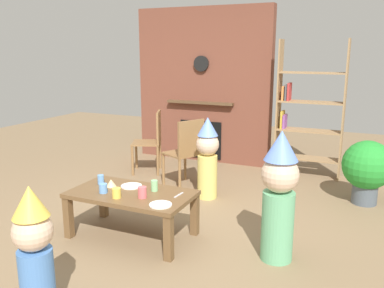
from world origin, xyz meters
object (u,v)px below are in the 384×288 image
(paper_cup_far_right, at_px, (103,188))
(paper_plate_rear, at_px, (161,205))
(dining_chair_left, at_px, (153,138))
(child_by_the_chairs, at_px, (207,156))
(paper_cup_far_left, at_px, (101,180))
(bookshelf, at_px, (305,114))
(child_with_cone_hat, at_px, (34,251))
(coffee_table, at_px, (131,199))
(dining_chair_middle, at_px, (187,149))
(paper_cup_near_left, at_px, (117,193))
(paper_cup_near_right, at_px, (142,192))
(potted_plant_tall, at_px, (367,168))
(paper_cup_center, at_px, (154,186))
(child_in_pink, at_px, (279,193))
(paper_plate_front, at_px, (131,186))
(birthday_cake_slice, at_px, (111,183))

(paper_cup_far_right, bearing_deg, paper_plate_rear, -5.38)
(dining_chair_left, bearing_deg, child_by_the_chairs, 126.30)
(paper_cup_far_left, bearing_deg, bookshelf, 59.17)
(paper_plate_rear, xyz_separation_m, child_with_cone_hat, (-0.31, -1.12, 0.04))
(paper_cup_far_right, distance_m, child_with_cone_hat, 1.23)
(coffee_table, relative_size, child_by_the_chairs, 1.17)
(child_by_the_chairs, height_order, dining_chair_middle, child_by_the_chairs)
(paper_cup_near_left, xyz_separation_m, paper_cup_near_right, (0.21, 0.10, 0.01))
(paper_cup_far_left, distance_m, child_by_the_chairs, 1.36)
(child_by_the_chairs, bearing_deg, coffee_table, 0.00)
(potted_plant_tall, bearing_deg, paper_cup_center, -136.76)
(paper_cup_far_left, relative_size, dining_chair_middle, 0.10)
(child_in_pink, bearing_deg, bookshelf, -90.77)
(paper_cup_far_right, relative_size, paper_plate_front, 0.43)
(bookshelf, relative_size, child_by_the_chairs, 1.93)
(paper_plate_front, relative_size, child_by_the_chairs, 0.21)
(paper_plate_front, distance_m, potted_plant_tall, 2.70)
(paper_cup_far_right, distance_m, dining_chair_left, 2.14)
(paper_cup_far_right, distance_m, child_in_pink, 1.61)
(paper_cup_center, bearing_deg, paper_cup_far_left, -176.13)
(coffee_table, relative_size, paper_plate_rear, 5.86)
(coffee_table, xyz_separation_m, paper_cup_near_right, (0.17, -0.09, 0.12))
(child_with_cone_hat, xyz_separation_m, dining_chair_left, (-0.97, 3.23, 0.02))
(bookshelf, distance_m, paper_cup_near_left, 3.14)
(paper_plate_front, bearing_deg, paper_cup_near_right, -40.64)
(paper_cup_far_left, distance_m, potted_plant_tall, 2.98)
(paper_cup_near_right, distance_m, potted_plant_tall, 2.66)
(paper_plate_rear, relative_size, child_with_cone_hat, 0.21)
(paper_cup_far_left, height_order, paper_plate_rear, paper_cup_far_left)
(paper_cup_near_right, bearing_deg, bookshelf, 70.53)
(paper_cup_near_right, bearing_deg, paper_cup_far_left, 164.09)
(child_by_the_chairs, bearing_deg, paper_cup_far_right, -7.70)
(paper_cup_near_right, xyz_separation_m, paper_cup_center, (0.01, 0.20, 0.00))
(child_with_cone_hat, relative_size, child_by_the_chairs, 0.94)
(paper_cup_near_right, bearing_deg, child_by_the_chairs, 86.30)
(paper_cup_center, height_order, dining_chair_middle, dining_chair_middle)
(paper_cup_near_left, bearing_deg, dining_chair_left, 111.39)
(paper_cup_near_right, xyz_separation_m, child_in_pink, (1.18, 0.21, 0.10))
(coffee_table, relative_size, paper_plate_front, 5.65)
(paper_plate_front, height_order, dining_chair_left, dining_chair_left)
(dining_chair_left, bearing_deg, child_in_pink, 117.69)
(child_with_cone_hat, relative_size, dining_chair_middle, 1.03)
(potted_plant_tall, bearing_deg, paper_cup_near_left, -135.41)
(paper_cup_near_right, relative_size, paper_cup_far_left, 1.11)
(paper_plate_front, bearing_deg, paper_cup_near_left, -81.73)
(dining_chair_left, xyz_separation_m, potted_plant_tall, (2.87, -0.09, -0.08))
(paper_plate_rear, bearing_deg, birthday_cake_slice, 160.47)
(birthday_cake_slice, xyz_separation_m, dining_chair_middle, (0.15, 1.43, 0.03))
(bookshelf, distance_m, child_by_the_chairs, 1.72)
(paper_cup_far_right, distance_m, paper_plate_rear, 0.64)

